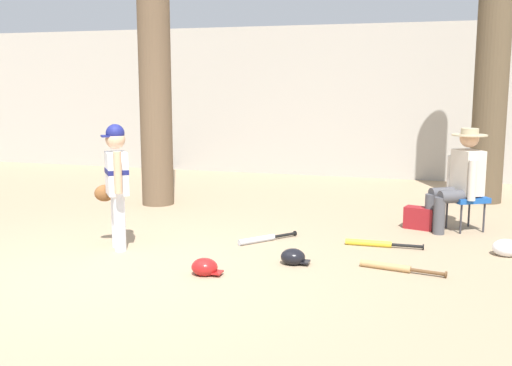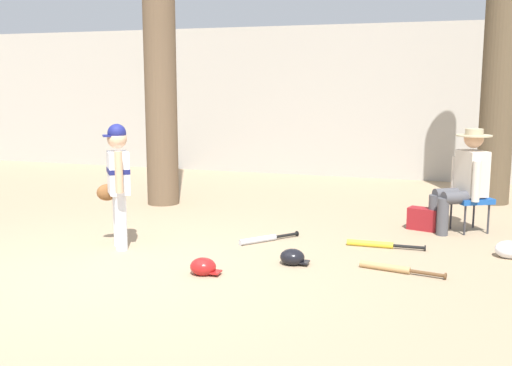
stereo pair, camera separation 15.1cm
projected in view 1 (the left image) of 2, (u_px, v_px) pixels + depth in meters
ground_plane at (127, 272)px, 5.59m from camera, size 60.00×60.00×0.00m
concrete_back_wall at (292, 101)px, 11.52m from camera, size 18.00×0.36×2.75m
tree_near_player at (153, 21)px, 8.33m from camera, size 0.62×0.62×5.71m
tree_behind_spectator at (491, 82)px, 8.65m from camera, size 0.73×0.73×4.17m
young_ballplayer at (116, 178)px, 6.28m from camera, size 0.53×0.50×1.31m
folding_stool at (466, 200)px, 7.14m from camera, size 0.55×0.55×0.41m
seated_spectator at (460, 177)px, 7.07m from camera, size 0.66×0.57×1.20m
handbag_beside_stool at (419, 218)px, 7.25m from camera, size 0.38×0.26×0.26m
bat_yellow_trainer at (375, 243)px, 6.47m from camera, size 0.82×0.07×0.07m
bat_aluminum_silver at (261, 239)px, 6.65m from camera, size 0.53×0.62×0.07m
bat_wood_tan at (392, 267)px, 5.64m from camera, size 0.79×0.21×0.07m
batting_helmet_black at (293, 257)px, 5.84m from camera, size 0.28×0.22×0.16m
batting_helmet_white at (506, 248)px, 6.12m from camera, size 0.31×0.24×0.18m
batting_helmet_red at (205, 267)px, 5.51m from camera, size 0.28×0.22×0.16m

